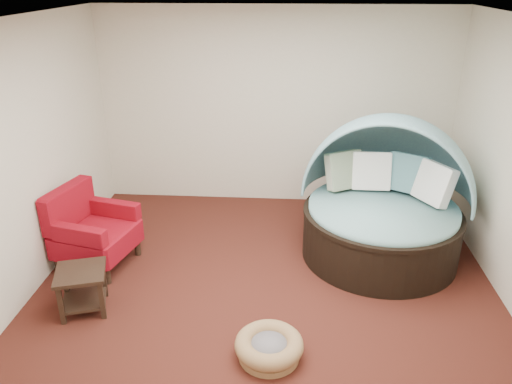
# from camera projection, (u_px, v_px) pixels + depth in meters

# --- Properties ---
(floor) EXTENTS (5.00, 5.00, 0.00)m
(floor) POSITION_uv_depth(u_px,v_px,m) (265.00, 295.00, 5.36)
(floor) COLOR #481C14
(floor) RESTS_ON ground
(wall_back) EXTENTS (5.00, 0.00, 5.00)m
(wall_back) POSITION_uv_depth(u_px,v_px,m) (275.00, 109.00, 7.08)
(wall_back) COLOR beige
(wall_back) RESTS_ON floor
(wall_front) EXTENTS (5.00, 0.00, 5.00)m
(wall_front) POSITION_uv_depth(u_px,v_px,m) (242.00, 357.00, 2.52)
(wall_front) COLOR beige
(wall_front) RESTS_ON floor
(wall_left) EXTENTS (0.00, 5.00, 5.00)m
(wall_left) POSITION_uv_depth(u_px,v_px,m) (16.00, 167.00, 4.95)
(wall_left) COLOR beige
(wall_left) RESTS_ON floor
(ceiling) EXTENTS (5.00, 5.00, 0.00)m
(ceiling) POSITION_uv_depth(u_px,v_px,m) (268.00, 21.00, 4.23)
(ceiling) COLOR white
(ceiling) RESTS_ON wall_back
(canopy_daybed) EXTENTS (2.33, 2.28, 1.70)m
(canopy_daybed) POSITION_uv_depth(u_px,v_px,m) (385.00, 193.00, 5.89)
(canopy_daybed) COLOR black
(canopy_daybed) RESTS_ON floor
(pet_basket) EXTENTS (0.68, 0.68, 0.22)m
(pet_basket) POSITION_uv_depth(u_px,v_px,m) (269.00, 347.00, 4.45)
(pet_basket) COLOR brown
(pet_basket) RESTS_ON floor
(red_armchair) EXTENTS (0.99, 0.99, 0.95)m
(red_armchair) POSITION_uv_depth(u_px,v_px,m) (91.00, 230.00, 5.78)
(red_armchair) COLOR black
(red_armchair) RESTS_ON floor
(side_table) EXTENTS (0.60, 0.60, 0.46)m
(side_table) POSITION_uv_depth(u_px,v_px,m) (82.00, 285.00, 5.02)
(side_table) COLOR black
(side_table) RESTS_ON floor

